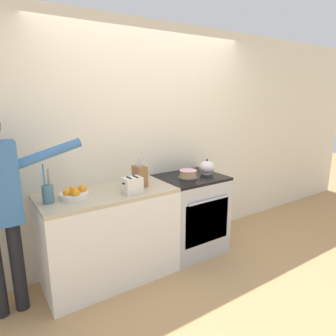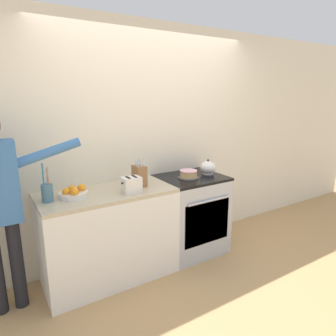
{
  "view_description": "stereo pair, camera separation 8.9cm",
  "coord_description": "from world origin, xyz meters",
  "px_view_note": "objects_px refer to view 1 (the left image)",
  "views": [
    {
      "loc": [
        -1.73,
        -2.29,
        1.83
      ],
      "look_at": [
        -0.01,
        0.28,
        1.07
      ],
      "focal_mm": 32.0,
      "sensor_mm": 36.0,
      "label": 1
    },
    {
      "loc": [
        -1.65,
        -2.34,
        1.83
      ],
      "look_at": [
        -0.01,
        0.28,
        1.07
      ],
      "focal_mm": 32.0,
      "sensor_mm": 36.0,
      "label": 2
    }
  ],
  "objects_px": {
    "knife_block": "(140,176)",
    "fruit_bowl": "(75,194)",
    "layer_cake": "(188,174)",
    "stove_range": "(190,214)",
    "utensil_crock": "(48,193)",
    "tea_kettle": "(207,167)",
    "toaster": "(132,185)"
  },
  "relations": [
    {
      "from": "layer_cake",
      "to": "tea_kettle",
      "type": "height_order",
      "value": "tea_kettle"
    },
    {
      "from": "stove_range",
      "to": "layer_cake",
      "type": "bearing_deg",
      "value": -153.62
    },
    {
      "from": "utensil_crock",
      "to": "tea_kettle",
      "type": "bearing_deg",
      "value": -0.11
    },
    {
      "from": "utensil_crock",
      "to": "layer_cake",
      "type": "bearing_deg",
      "value": -1.22
    },
    {
      "from": "tea_kettle",
      "to": "utensil_crock",
      "type": "height_order",
      "value": "utensil_crock"
    },
    {
      "from": "knife_block",
      "to": "toaster",
      "type": "bearing_deg",
      "value": -137.62
    },
    {
      "from": "layer_cake",
      "to": "toaster",
      "type": "relative_size",
      "value": 1.27
    },
    {
      "from": "stove_range",
      "to": "layer_cake",
      "type": "relative_size",
      "value": 3.86
    },
    {
      "from": "tea_kettle",
      "to": "utensil_crock",
      "type": "distance_m",
      "value": 1.79
    },
    {
      "from": "stove_range",
      "to": "utensil_crock",
      "type": "distance_m",
      "value": 1.65
    },
    {
      "from": "utensil_crock",
      "to": "fruit_bowl",
      "type": "distance_m",
      "value": 0.23
    },
    {
      "from": "tea_kettle",
      "to": "knife_block",
      "type": "xyz_separation_m",
      "value": [
        -0.91,
        -0.01,
        0.03
      ]
    },
    {
      "from": "fruit_bowl",
      "to": "toaster",
      "type": "distance_m",
      "value": 0.53
    },
    {
      "from": "layer_cake",
      "to": "fruit_bowl",
      "type": "height_order",
      "value": "fruit_bowl"
    },
    {
      "from": "tea_kettle",
      "to": "utensil_crock",
      "type": "xyz_separation_m",
      "value": [
        -1.79,
        0.0,
        0.01
      ]
    },
    {
      "from": "fruit_bowl",
      "to": "tea_kettle",
      "type": "bearing_deg",
      "value": -0.14
    },
    {
      "from": "knife_block",
      "to": "toaster",
      "type": "height_order",
      "value": "knife_block"
    },
    {
      "from": "stove_range",
      "to": "tea_kettle",
      "type": "bearing_deg",
      "value": -0.63
    },
    {
      "from": "layer_cake",
      "to": "fruit_bowl",
      "type": "relative_size",
      "value": 0.92
    },
    {
      "from": "knife_block",
      "to": "fruit_bowl",
      "type": "bearing_deg",
      "value": 178.78
    },
    {
      "from": "layer_cake",
      "to": "toaster",
      "type": "bearing_deg",
      "value": -170.48
    },
    {
      "from": "layer_cake",
      "to": "utensil_crock",
      "type": "height_order",
      "value": "utensil_crock"
    },
    {
      "from": "tea_kettle",
      "to": "fruit_bowl",
      "type": "xyz_separation_m",
      "value": [
        -1.57,
        0.0,
        -0.04
      ]
    },
    {
      "from": "stove_range",
      "to": "toaster",
      "type": "bearing_deg",
      "value": -169.1
    },
    {
      "from": "knife_block",
      "to": "fruit_bowl",
      "type": "distance_m",
      "value": 0.67
    },
    {
      "from": "fruit_bowl",
      "to": "knife_block",
      "type": "bearing_deg",
      "value": -1.22
    },
    {
      "from": "fruit_bowl",
      "to": "toaster",
      "type": "height_order",
      "value": "toaster"
    },
    {
      "from": "stove_range",
      "to": "utensil_crock",
      "type": "bearing_deg",
      "value": 179.97
    },
    {
      "from": "layer_cake",
      "to": "knife_block",
      "type": "bearing_deg",
      "value": 178.29
    },
    {
      "from": "stove_range",
      "to": "knife_block",
      "type": "xyz_separation_m",
      "value": [
        -0.67,
        -0.01,
        0.57
      ]
    },
    {
      "from": "utensil_crock",
      "to": "stove_range",
      "type": "bearing_deg",
      "value": -0.03
    },
    {
      "from": "layer_cake",
      "to": "tea_kettle",
      "type": "relative_size",
      "value": 1.08
    }
  ]
}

